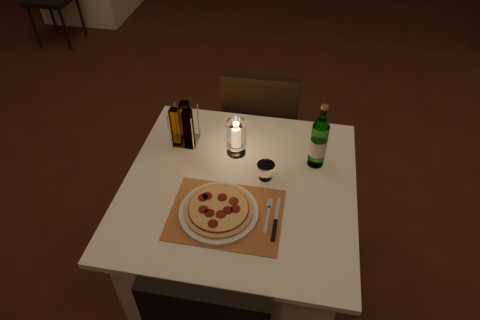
% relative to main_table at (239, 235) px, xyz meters
% --- Properties ---
extents(floor, '(8.00, 10.00, 0.02)m').
position_rel_main_table_xyz_m(floor, '(0.04, 0.43, -0.38)').
color(floor, '#472117').
rests_on(floor, ground).
extents(main_table, '(1.00, 1.00, 0.74)m').
position_rel_main_table_xyz_m(main_table, '(0.00, 0.00, 0.00)').
color(main_table, white).
rests_on(main_table, ground).
extents(chair_far, '(0.42, 0.42, 0.90)m').
position_rel_main_table_xyz_m(chair_far, '(-0.00, 0.71, 0.18)').
color(chair_far, black).
rests_on(chair_far, ground).
extents(placemat, '(0.45, 0.34, 0.00)m').
position_rel_main_table_xyz_m(placemat, '(-0.02, -0.18, 0.37)').
color(placemat, '#B5703F').
rests_on(placemat, main_table).
extents(plate, '(0.32, 0.32, 0.01)m').
position_rel_main_table_xyz_m(plate, '(-0.05, -0.18, 0.38)').
color(plate, white).
rests_on(plate, placemat).
extents(pizza, '(0.28, 0.28, 0.02)m').
position_rel_main_table_xyz_m(pizza, '(-0.05, -0.18, 0.39)').
color(pizza, '#D8B77F').
rests_on(pizza, plate).
extents(fork, '(0.02, 0.18, 0.00)m').
position_rel_main_table_xyz_m(fork, '(0.14, -0.15, 0.37)').
color(fork, silver).
rests_on(fork, placemat).
extents(knife, '(0.02, 0.22, 0.01)m').
position_rel_main_table_xyz_m(knife, '(0.18, -0.21, 0.37)').
color(knife, black).
rests_on(knife, placemat).
extents(tumbler, '(0.08, 0.08, 0.08)m').
position_rel_main_table_xyz_m(tumbler, '(0.11, 0.06, 0.40)').
color(tumbler, white).
rests_on(tumbler, main_table).
extents(water_bottle, '(0.08, 0.08, 0.32)m').
position_rel_main_table_xyz_m(water_bottle, '(0.32, 0.19, 0.49)').
color(water_bottle, '#64B15F').
rests_on(water_bottle, main_table).
extents(hurricane_candle, '(0.09, 0.09, 0.18)m').
position_rel_main_table_xyz_m(hurricane_candle, '(-0.05, 0.20, 0.47)').
color(hurricane_candle, white).
rests_on(hurricane_candle, main_table).
extents(cruet_caddy, '(0.12, 0.12, 0.21)m').
position_rel_main_table_xyz_m(cruet_caddy, '(-0.31, 0.22, 0.46)').
color(cruet_caddy, white).
rests_on(cruet_caddy, main_table).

